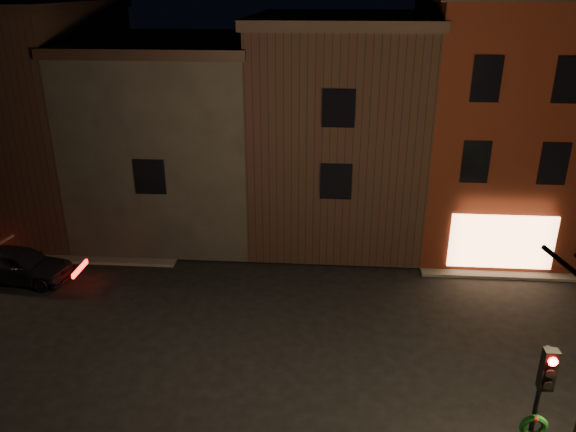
# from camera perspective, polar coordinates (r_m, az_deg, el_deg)

# --- Properties ---
(ground) EXTENTS (120.00, 120.00, 0.00)m
(ground) POSITION_cam_1_polar(r_m,az_deg,el_deg) (18.33, -0.28, -13.07)
(ground) COLOR black
(ground) RESTS_ON ground
(sidewalk_far_left) EXTENTS (30.00, 30.00, 0.12)m
(sidewalk_far_left) POSITION_cam_1_polar(r_m,az_deg,el_deg) (42.20, -26.08, 5.56)
(sidewalk_far_left) COLOR #2D2B28
(sidewalk_far_left) RESTS_ON ground
(corner_building) EXTENTS (6.50, 8.50, 10.50)m
(corner_building) POSITION_cam_1_polar(r_m,az_deg,el_deg) (25.81, 19.80, 9.37)
(corner_building) COLOR #49170D
(corner_building) RESTS_ON ground
(row_building_a) EXTENTS (7.30, 10.30, 9.40)m
(row_building_a) POSITION_cam_1_polar(r_m,az_deg,el_deg) (26.04, 4.97, 9.42)
(row_building_a) COLOR black
(row_building_a) RESTS_ON ground
(row_building_b) EXTENTS (7.80, 10.30, 8.40)m
(row_building_b) POSITION_cam_1_polar(r_m,az_deg,el_deg) (27.08, -10.76, 8.53)
(row_building_b) COLOR black
(row_building_b) RESTS_ON ground
(row_building_c) EXTENTS (7.30, 10.30, 9.90)m
(row_building_c) POSITION_cam_1_polar(r_m,az_deg,el_deg) (29.64, -24.74, 9.56)
(row_building_c) COLOR black
(row_building_c) RESTS_ON ground
(traffic_signal) EXTENTS (0.58, 0.38, 4.05)m
(traffic_signal) POSITION_cam_1_polar(r_m,az_deg,el_deg) (12.96, 24.13, -17.06)
(traffic_signal) COLOR black
(traffic_signal) RESTS_ON sidewalk_near_right
(parked_car_a) EXTENTS (4.19, 2.02, 1.38)m
(parked_car_a) POSITION_cam_1_polar(r_m,az_deg,el_deg) (24.03, -25.68, -4.45)
(parked_car_a) COLOR black
(parked_car_a) RESTS_ON ground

